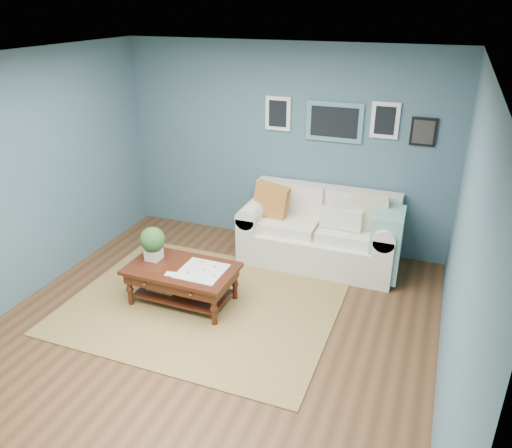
% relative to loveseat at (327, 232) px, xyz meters
% --- Properties ---
extents(room_shell, '(5.00, 5.02, 2.70)m').
position_rel_loveseat_xyz_m(room_shell, '(-0.74, -1.97, 0.94)').
color(room_shell, brown).
rests_on(room_shell, ground).
extents(area_rug, '(2.94, 2.36, 0.01)m').
position_rel_loveseat_xyz_m(area_rug, '(-1.04, -1.50, -0.42)').
color(area_rug, brown).
rests_on(area_rug, ground).
extents(loveseat, '(2.02, 0.92, 1.04)m').
position_rel_loveseat_xyz_m(loveseat, '(0.00, 0.00, 0.00)').
color(loveseat, beige).
rests_on(loveseat, ground).
extents(coffee_table, '(1.21, 0.71, 0.84)m').
position_rel_loveseat_xyz_m(coffee_table, '(-1.34, -1.52, -0.05)').
color(coffee_table, black).
rests_on(coffee_table, ground).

